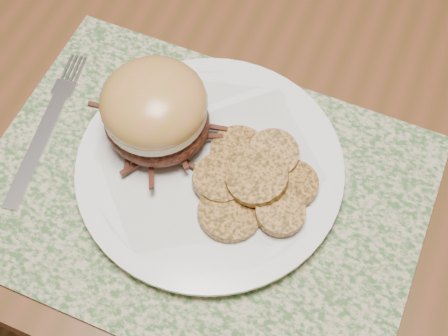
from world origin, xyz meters
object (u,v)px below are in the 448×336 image
at_px(dining_table, 129,12).
at_px(fork, 47,126).
at_px(dinner_plate, 210,168).
at_px(pork_sandwich, 155,110).

bearing_deg(dining_table, fork, -80.75).
height_order(dinner_plate, fork, dinner_plate).
distance_m(dinner_plate, pork_sandwich, 0.08).
bearing_deg(dinner_plate, dining_table, 134.44).
bearing_deg(dining_table, dinner_plate, -45.56).
relative_size(dining_table, fork, 7.41).
bearing_deg(fork, dinner_plate, -3.49).
bearing_deg(dinner_plate, pork_sandwich, 167.39).
xyz_separation_m(dining_table, dinner_plate, (0.23, -0.23, 0.09)).
height_order(pork_sandwich, fork, pork_sandwich).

